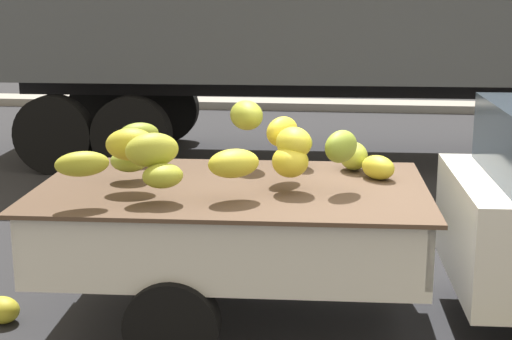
{
  "coord_description": "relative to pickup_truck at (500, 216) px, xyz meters",
  "views": [
    {
      "loc": [
        -0.47,
        -5.56,
        2.52
      ],
      "look_at": [
        -1.12,
        0.17,
        1.16
      ],
      "focal_mm": 54.97,
      "sensor_mm": 36.0,
      "label": 1
    }
  ],
  "objects": [
    {
      "name": "fallen_banana_bunch_near_tailgate",
      "position": [
        -3.71,
        -0.28,
        -0.79
      ],
      "size": [
        0.35,
        0.33,
        0.2
      ],
      "primitive_type": "ellipsoid",
      "rotation": [
        0.0,
        0.0,
        2.79
      ],
      "color": "gold",
      "rests_on": "ground"
    },
    {
      "name": "curb_strip",
      "position": [
        -0.68,
        10.78,
        -0.81
      ],
      "size": [
        80.0,
        0.8,
        0.16
      ],
      "primitive_type": "cube",
      "color": "gray",
      "rests_on": "ground"
    },
    {
      "name": "pickup_truck",
      "position": [
        0.0,
        0.0,
        0.0
      ],
      "size": [
        5.1,
        1.93,
        1.7
      ],
      "rotation": [
        0.0,
        0.0,
        0.04
      ],
      "color": "silver",
      "rests_on": "ground"
    },
    {
      "name": "ground",
      "position": [
        -0.68,
        -0.05,
        -0.89
      ],
      "size": [
        220.0,
        220.0,
        0.0
      ],
      "primitive_type": "plane",
      "color": "#28282B"
    }
  ]
}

